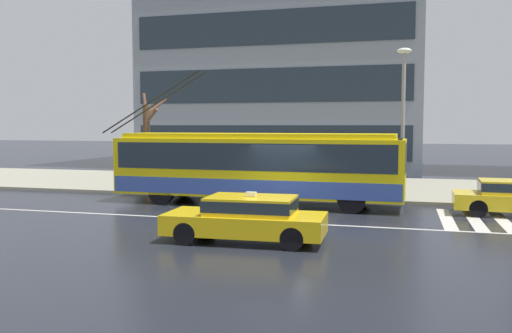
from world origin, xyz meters
TOP-DOWN VIEW (x-y plane):
  - ground_plane at (0.00, 0.00)m, footprint 160.00×160.00m
  - sidewalk_slab at (0.00, 9.10)m, footprint 80.00×10.00m
  - crosswalk_stripe_edge_near at (5.83, 1.05)m, footprint 0.44×4.40m
  - crosswalk_stripe_inner_a at (6.73, 1.05)m, footprint 0.44×4.40m
  - crosswalk_stripe_center at (7.63, 1.05)m, footprint 0.44×4.40m
  - lane_centre_line at (0.00, -1.20)m, footprint 72.00×0.14m
  - trolleybus at (-1.35, 2.50)m, footprint 12.74×2.83m
  - taxi_oncoming_near at (0.21, -4.28)m, footprint 4.48×1.98m
  - pedestrian_at_shelter at (-2.45, 6.11)m, footprint 1.20×1.20m
  - pedestrian_approaching_curb at (-4.43, 6.72)m, footprint 1.52×1.52m
  - street_lamp at (4.31, 4.98)m, footprint 0.60×0.32m
  - street_tree_bare at (-8.13, 6.31)m, footprint 1.35×1.54m

SIDE VIEW (x-z plane):
  - ground_plane at x=0.00m, z-range 0.00..0.00m
  - lane_centre_line at x=0.00m, z-range 0.00..0.01m
  - crosswalk_stripe_edge_near at x=5.83m, z-range 0.00..0.01m
  - crosswalk_stripe_inner_a at x=6.73m, z-range 0.00..0.01m
  - crosswalk_stripe_center at x=7.63m, z-range 0.00..0.01m
  - sidewalk_slab at x=0.00m, z-range 0.00..0.14m
  - taxi_oncoming_near at x=0.21m, z-range 0.01..1.40m
  - trolleybus at x=-1.35m, z-range -1.14..4.33m
  - pedestrian_at_shelter at x=-2.45m, z-range 0.74..2.74m
  - pedestrian_approaching_curb at x=-4.43m, z-range 0.79..2.77m
  - street_tree_bare at x=-8.13m, z-range 0.12..4.87m
  - street_lamp at x=4.31m, z-range 0.74..7.03m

